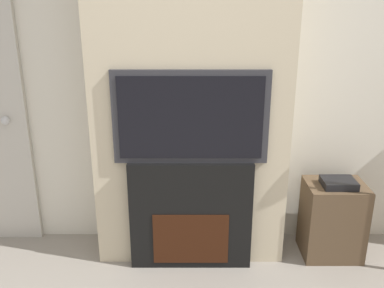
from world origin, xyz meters
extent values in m
cube|color=silver|center=(0.00, 2.03, 1.35)|extent=(6.00, 0.06, 2.70)
cube|color=beige|center=(0.00, 1.82, 1.35)|extent=(1.29, 0.37, 2.70)
cube|color=black|center=(0.00, 1.63, 0.38)|extent=(0.82, 0.14, 0.77)
cube|color=#33160A|center=(0.00, 1.56, 0.23)|extent=(0.51, 0.01, 0.37)
cube|color=#2D2D33|center=(0.00, 1.63, 1.06)|extent=(0.98, 0.06, 0.60)
cube|color=black|center=(0.00, 1.60, 1.06)|extent=(0.90, 0.01, 0.53)
cube|color=brown|center=(1.01, 1.74, 0.28)|extent=(0.41, 0.33, 0.55)
cube|color=black|center=(1.01, 1.71, 0.58)|extent=(0.22, 0.18, 0.05)
sphere|color=silver|center=(-1.30, 1.94, 0.95)|extent=(0.06, 0.06, 0.06)
camera|label=1|loc=(0.01, -0.94, 1.80)|focal=40.00mm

